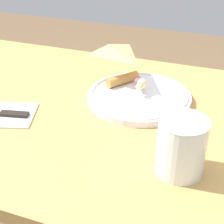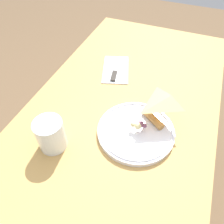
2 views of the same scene
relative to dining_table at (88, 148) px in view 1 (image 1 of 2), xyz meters
The scene contains 3 objects.
dining_table is the anchor object (origin of this frame).
plate_pizza 0.18m from the dining_table, 140.88° to the right, with size 0.25×0.25×0.05m.
milk_glass 0.33m from the dining_table, 149.29° to the left, with size 0.09×0.09×0.11m.
Camera 1 is at (-0.29, 0.63, 1.16)m, focal length 55.00 mm.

